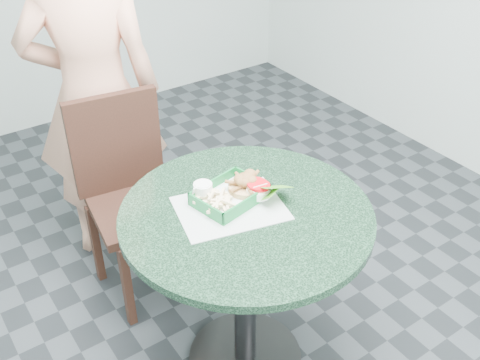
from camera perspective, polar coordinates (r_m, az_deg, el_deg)
floor at (r=2.46m, az=0.53°, el=-17.58°), size 4.00×5.00×0.02m
cafe_table at (r=2.04m, az=0.61°, el=-7.44°), size 0.88×0.88×0.75m
dining_chair at (r=2.51m, az=-11.14°, el=-0.52°), size 0.40×0.40×0.93m
diner_person at (r=2.59m, az=-14.81°, el=9.94°), size 0.79×0.66×1.84m
placemat at (r=1.94m, az=-0.99°, el=-3.35°), size 0.42×0.35×0.00m
food_basket at (r=1.97m, az=-1.03°, el=-2.22°), size 0.24×0.17×0.05m
crab_sandwich at (r=1.97m, az=0.85°, el=-0.89°), size 0.13×0.13×0.07m
fries_pile at (r=1.94m, az=-2.76°, el=-1.99°), size 0.16×0.16×0.05m
sauce_ramekin at (r=1.97m, az=-3.64°, el=-0.92°), size 0.07×0.07×0.04m
garnish_cup at (r=1.95m, az=2.28°, el=-1.74°), size 0.13×0.13×0.05m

